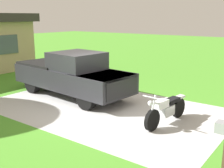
% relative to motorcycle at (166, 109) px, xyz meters
% --- Properties ---
extents(ground_plane, '(80.00, 80.00, 0.00)m').
position_rel_motorcycle_xyz_m(ground_plane, '(0.05, 2.55, -0.47)').
color(ground_plane, '#4C952A').
extents(driveway_pad, '(5.42, 8.74, 0.01)m').
position_rel_motorcycle_xyz_m(driveway_pad, '(0.05, 2.55, -0.47)').
color(driveway_pad, silver).
rests_on(driveway_pad, ground).
extents(motorcycle, '(2.21, 0.70, 1.09)m').
position_rel_motorcycle_xyz_m(motorcycle, '(0.00, 0.00, 0.00)').
color(motorcycle, black).
rests_on(motorcycle, ground).
extents(pickup_truck, '(2.52, 5.78, 1.90)m').
position_rel_motorcycle_xyz_m(pickup_truck, '(0.55, 4.70, 0.48)').
color(pickup_truck, black).
rests_on(pickup_truck, ground).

